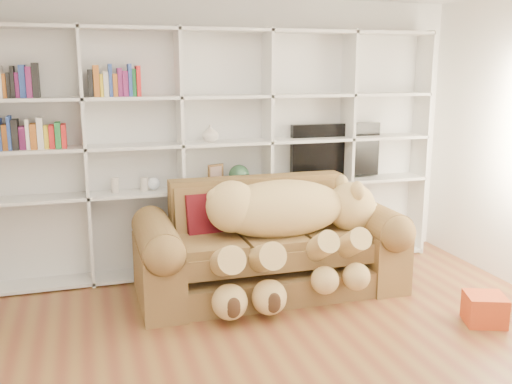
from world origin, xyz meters
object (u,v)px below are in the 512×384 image
object	(u,v)px
gift_box	(485,309)
teddy_bear	(286,222)
tv	(335,152)
sofa	(268,250)

from	to	relation	value
gift_box	teddy_bear	bearing A→B (deg)	143.29
gift_box	tv	xyz separation A→B (m)	(-0.46, 1.92, 1.03)
sofa	tv	world-z (taller)	tv
sofa	gift_box	xyz separation A→B (m)	(1.44, -1.20, -0.26)
teddy_bear	gift_box	size ratio (longest dim) A/B	5.80
sofa	teddy_bear	world-z (taller)	teddy_bear
teddy_bear	tv	size ratio (longest dim) A/B	1.77
gift_box	tv	world-z (taller)	tv
teddy_bear	tv	world-z (taller)	tv
sofa	tv	size ratio (longest dim) A/B	2.41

